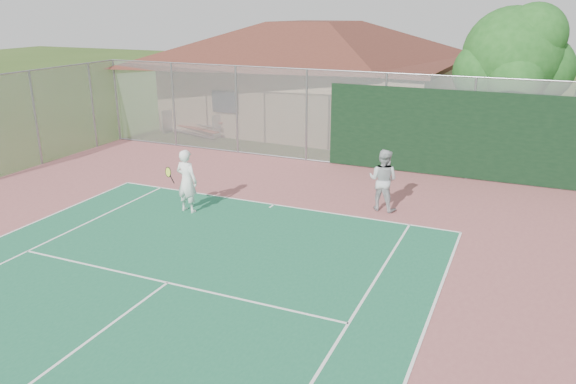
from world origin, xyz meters
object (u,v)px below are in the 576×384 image
(bleachers, at_px, (201,122))
(tree, at_px, (514,60))
(clubhouse, at_px, (314,64))
(player_white_front, at_px, (187,181))
(player_grey_back, at_px, (383,181))

(bleachers, distance_m, tree, 13.70)
(clubhouse, relative_size, bleachers, 4.28)
(clubhouse, relative_size, player_white_front, 7.64)
(bleachers, xyz_separation_m, tree, (13.30, 0.22, 3.29))
(player_grey_back, bearing_deg, player_white_front, 32.76)
(clubhouse, distance_m, bleachers, 6.13)
(player_grey_back, bearing_deg, clubhouse, -51.81)
(clubhouse, distance_m, player_grey_back, 12.33)
(bleachers, relative_size, player_grey_back, 1.82)
(clubhouse, xyz_separation_m, player_white_front, (1.04, -12.87, -2.09))
(tree, xyz_separation_m, player_white_front, (-8.04, -9.39, -2.92))
(tree, bearing_deg, bleachers, -179.04)
(bleachers, xyz_separation_m, player_white_front, (5.25, -9.17, 0.36))
(bleachers, xyz_separation_m, player_grey_back, (10.40, -6.75, 0.34))
(bleachers, distance_m, player_grey_back, 12.40)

